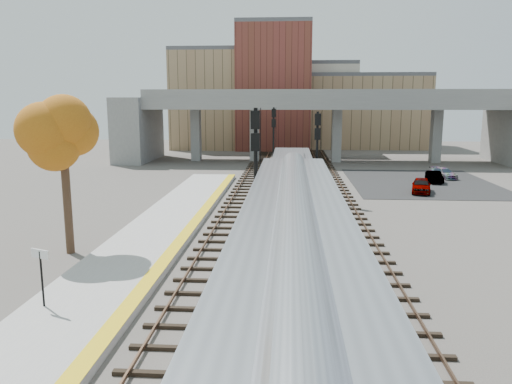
% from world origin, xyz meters
% --- Properties ---
extents(ground, '(160.00, 160.00, 0.00)m').
position_xyz_m(ground, '(0.00, 0.00, 0.00)').
color(ground, '#47423D').
rests_on(ground, ground).
extents(platform, '(4.50, 60.00, 0.35)m').
position_xyz_m(platform, '(-7.25, 0.00, 0.17)').
color(platform, '#9E9E99').
rests_on(platform, ground).
extents(yellow_strip, '(0.70, 60.00, 0.01)m').
position_xyz_m(yellow_strip, '(-5.35, 0.00, 0.35)').
color(yellow_strip, yellow).
rests_on(yellow_strip, platform).
extents(tracks, '(10.70, 95.00, 0.25)m').
position_xyz_m(tracks, '(0.93, 12.50, 0.08)').
color(tracks, black).
rests_on(tracks, ground).
extents(overpass, '(54.00, 12.00, 9.50)m').
position_xyz_m(overpass, '(4.92, 45.00, 5.81)').
color(overpass, slate).
rests_on(overpass, ground).
extents(buildings_far, '(43.00, 21.00, 20.60)m').
position_xyz_m(buildings_far, '(1.26, 66.57, 7.88)').
color(buildings_far, '#957B56').
rests_on(buildings_far, ground).
extents(parking_lot, '(14.00, 18.00, 0.04)m').
position_xyz_m(parking_lot, '(14.00, 28.00, 0.02)').
color(parking_lot, black).
rests_on(parking_lot, ground).
extents(locomotive, '(3.02, 19.05, 4.10)m').
position_xyz_m(locomotive, '(1.00, 13.21, 2.28)').
color(locomotive, '#A8AAB2').
rests_on(locomotive, ground).
extents(coach, '(3.03, 25.00, 5.00)m').
position_xyz_m(coach, '(1.00, -9.39, 2.80)').
color(coach, '#A8AAB2').
rests_on(coach, ground).
extents(signal_mast_near, '(0.60, 0.64, 7.78)m').
position_xyz_m(signal_mast_near, '(-1.10, 5.41, 3.99)').
color(signal_mast_near, '#9E9E99').
rests_on(signal_mast_near, ground).
extents(signal_mast_mid, '(0.60, 0.64, 7.30)m').
position_xyz_m(signal_mast_mid, '(3.00, 17.94, 3.67)').
color(signal_mast_mid, '#9E9E99').
rests_on(signal_mast_mid, ground).
extents(signal_mast_far, '(0.60, 0.64, 7.36)m').
position_xyz_m(signal_mast_far, '(-1.10, 35.25, 3.71)').
color(signal_mast_far, '#9E9E99').
rests_on(signal_mast_far, ground).
extents(station_sign, '(0.85, 0.39, 2.27)m').
position_xyz_m(station_sign, '(-8.60, -4.85, 1.98)').
color(station_sign, black).
rests_on(station_sign, platform).
extents(tree, '(3.60, 3.60, 8.51)m').
position_xyz_m(tree, '(-11.04, 2.94, 6.32)').
color(tree, '#382619').
rests_on(tree, ground).
extents(car_a, '(2.50, 4.20, 1.34)m').
position_xyz_m(car_a, '(12.54, 22.24, 0.71)').
color(car_a, '#99999E').
rests_on(car_a, parking_lot).
extents(car_b, '(1.41, 3.51, 1.13)m').
position_xyz_m(car_b, '(15.30, 28.07, 0.61)').
color(car_b, '#99999E').
rests_on(car_b, parking_lot).
extents(car_c, '(2.50, 3.94, 1.06)m').
position_xyz_m(car_c, '(17.11, 31.01, 0.57)').
color(car_c, '#99999E').
rests_on(car_c, parking_lot).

